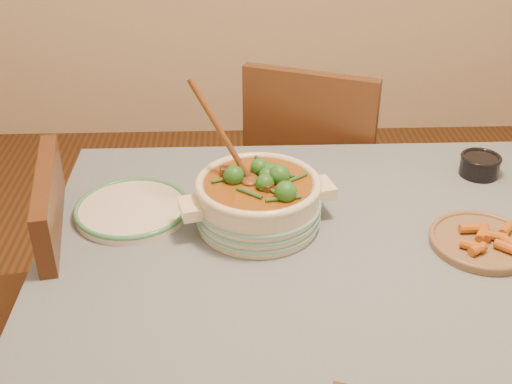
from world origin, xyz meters
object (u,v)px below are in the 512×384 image
condiment_bowl (480,164)px  fried_plate (482,240)px  dining_table (388,276)px  stew_casserole (258,197)px  chair_far (314,171)px  white_plate (132,209)px  chair_left (26,307)px

condiment_bowl → fried_plate: 0.36m
dining_table → stew_casserole: stew_casserole is taller
dining_table → chair_far: (-0.09, 0.77, -0.13)m
white_plate → chair_left: chair_left is taller
condiment_bowl → chair_far: bearing=133.5°
dining_table → condiment_bowl: 0.48m
dining_table → condiment_bowl: size_ratio=12.09×
white_plate → condiment_bowl: condiment_bowl is taller
stew_casserole → white_plate: bearing=169.2°
white_plate → condiment_bowl: size_ratio=2.31×
stew_casserole → chair_left: size_ratio=0.43×
white_plate → chair_far: chair_far is taller
dining_table → fried_plate: bearing=-1.9°
dining_table → condiment_bowl: condiment_bowl is taller
stew_casserole → white_plate: size_ratio=1.23×
stew_casserole → white_plate: stew_casserole is taller
fried_plate → chair_far: chair_far is taller
stew_casserole → fried_plate: size_ratio=1.33×
condiment_bowl → fried_plate: (-0.11, -0.34, -0.02)m
dining_table → chair_far: chair_far is taller
fried_plate → chair_far: bearing=111.1°
fried_plate → white_plate: bearing=168.4°
chair_far → dining_table: bearing=118.7°
dining_table → condiment_bowl: bearing=46.2°
white_plate → condiment_bowl: (0.96, 0.17, 0.02)m
chair_far → stew_casserole: bearing=93.1°
stew_casserole → condiment_bowl: (0.64, 0.23, -0.04)m
condiment_bowl → dining_table: bearing=-133.8°
stew_casserole → condiment_bowl: stew_casserole is taller
stew_casserole → chair_far: stew_casserole is taller
dining_table → white_plate: bearing=165.3°
dining_table → stew_casserole: (-0.32, 0.11, 0.17)m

